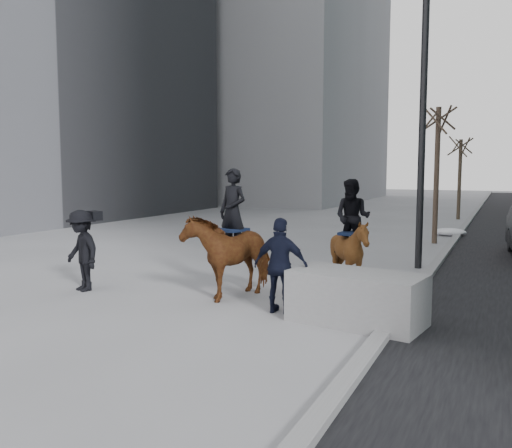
% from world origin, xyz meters
% --- Properties ---
extents(ground, '(120.00, 120.00, 0.00)m').
position_xyz_m(ground, '(0.00, 0.00, 0.00)').
color(ground, gray).
rests_on(ground, ground).
extents(curb, '(0.25, 90.00, 0.12)m').
position_xyz_m(curb, '(3.00, 10.00, 0.06)').
color(curb, gray).
rests_on(curb, ground).
extents(planter, '(2.37, 1.46, 0.89)m').
position_xyz_m(planter, '(2.42, 0.06, 0.44)').
color(planter, gray).
rests_on(planter, ground).
extents(tree_near, '(1.20, 1.20, 5.27)m').
position_xyz_m(tree_near, '(2.40, 10.98, 2.64)').
color(tree_near, '#392F21').
rests_on(tree_near, ground).
extents(tree_far, '(1.20, 1.20, 4.56)m').
position_xyz_m(tree_far, '(2.40, 20.88, 2.28)').
color(tree_far, '#3A3022').
rests_on(tree_far, ground).
extents(mounted_left, '(1.43, 2.22, 2.64)m').
position_xyz_m(mounted_left, '(-0.52, 1.03, 0.98)').
color(mounted_left, '#451B0D').
rests_on(mounted_left, ground).
extents(mounted_right, '(1.39, 1.54, 2.42)m').
position_xyz_m(mounted_right, '(1.67, 2.44, 0.97)').
color(mounted_right, '#4F2B0F').
rests_on(mounted_right, ground).
extents(feeder, '(1.05, 0.89, 1.75)m').
position_xyz_m(feeder, '(0.99, 0.16, 0.88)').
color(feeder, black).
rests_on(feeder, ground).
extents(camera_crew, '(1.29, 1.02, 1.75)m').
position_xyz_m(camera_crew, '(-3.59, 0.02, 0.89)').
color(camera_crew, black).
rests_on(camera_crew, ground).
extents(lamppost, '(0.25, 3.28, 9.09)m').
position_xyz_m(lamppost, '(2.60, 5.54, 4.99)').
color(lamppost, black).
rests_on(lamppost, ground).
extents(snow_piles, '(1.39, 12.20, 0.35)m').
position_xyz_m(snow_piles, '(2.70, 6.63, 0.17)').
color(snow_piles, white).
rests_on(snow_piles, ground).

